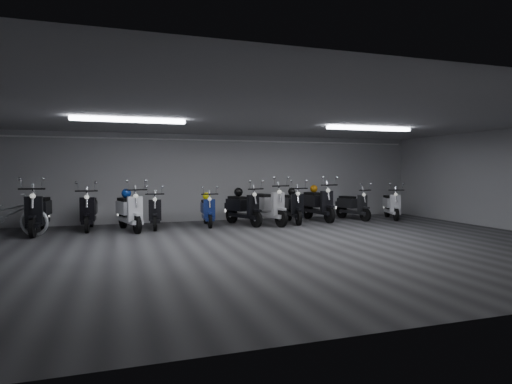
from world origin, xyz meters
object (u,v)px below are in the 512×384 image
object	(u,v)px
scooter_2	(129,205)
scooter_3	(155,206)
helmet_2	(238,192)
scooter_4	(208,206)
scooter_7	(294,201)
bicycle	(6,210)
scooter_10	(392,201)
scooter_6	(268,200)
scooter_1	(89,205)
helmet_4	(207,196)
helmet_3	(126,193)
scooter_0	(38,205)
helmet_0	(292,192)
scooter_9	(353,201)
helmet_1	(314,189)
scooter_5	(244,202)
scooter_8	(318,198)

from	to	relation	value
scooter_2	scooter_3	distance (m)	0.77
helmet_2	scooter_4	bearing A→B (deg)	-175.47
scooter_7	bicycle	world-z (taller)	scooter_7
scooter_7	scooter_10	size ratio (longest dim) A/B	1.10
scooter_6	scooter_7	world-z (taller)	scooter_6
scooter_1	scooter_7	distance (m)	6.00
scooter_3	helmet_4	xyz separation A→B (m)	(1.54, 0.28, 0.25)
helmet_3	scooter_0	bearing A→B (deg)	-176.44
scooter_6	scooter_4	bearing A→B (deg)	155.31
bicycle	helmet_2	world-z (taller)	bicycle
scooter_3	helmet_0	bearing A→B (deg)	7.63
scooter_4	bicycle	size ratio (longest dim) A/B	0.79
helmet_4	scooter_9	bearing A→B (deg)	-2.16
bicycle	scooter_6	bearing A→B (deg)	-73.47
bicycle	helmet_4	world-z (taller)	bicycle
scooter_2	helmet_4	size ratio (longest dim) A/B	7.91
scooter_2	scooter_7	xyz separation A→B (m)	(4.93, 0.22, -0.02)
helmet_2	scooter_6	bearing A→B (deg)	-24.52
scooter_4	scooter_10	world-z (taller)	scooter_10
scooter_0	scooter_1	world-z (taller)	scooter_0
scooter_7	scooter_10	distance (m)	3.55
scooter_1	scooter_4	size ratio (longest dim) A/B	1.14
helmet_4	helmet_0	bearing A→B (deg)	-2.26
helmet_4	helmet_3	bearing A→B (deg)	-172.10
scooter_1	scooter_3	distance (m)	1.78
scooter_1	helmet_1	world-z (taller)	scooter_1
scooter_6	bicycle	xyz separation A→B (m)	(-6.97, -0.08, -0.07)
scooter_4	helmet_4	distance (m)	0.35
scooter_5	scooter_8	bearing A→B (deg)	-14.23
scooter_5	scooter_7	distance (m)	1.64
scooter_3	helmet_2	xyz separation A→B (m)	(2.49, 0.13, 0.36)
scooter_6	helmet_0	xyz separation A→B (m)	(0.95, 0.42, 0.23)
scooter_9	scooter_2	bearing A→B (deg)	170.74
scooter_1	scooter_10	bearing A→B (deg)	-0.73
scooter_1	scooter_2	world-z (taller)	scooter_2
scooter_2	helmet_0	xyz separation A→B (m)	(4.97, 0.47, 0.26)
helmet_0	helmet_2	size ratio (longest dim) A/B	0.87
scooter_0	scooter_5	xyz separation A→B (m)	(5.54, 0.07, -0.06)
scooter_6	helmet_3	world-z (taller)	scooter_6
scooter_1	scooter_9	distance (m)	8.22
scooter_3	helmet_0	world-z (taller)	scooter_3
helmet_2	scooter_1	bearing A→B (deg)	178.56
scooter_8	bicycle	xyz separation A→B (m)	(-8.85, -0.49, -0.07)
helmet_2	helmet_4	bearing A→B (deg)	171.13
scooter_6	bicycle	distance (m)	6.97
scooter_5	scooter_2	bearing A→B (deg)	162.96
scooter_3	scooter_8	bearing A→B (deg)	7.18
scooter_8	helmet_3	distance (m)	5.98
scooter_8	scooter_5	bearing A→B (deg)	-179.29
helmet_0	helmet_1	distance (m)	0.95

